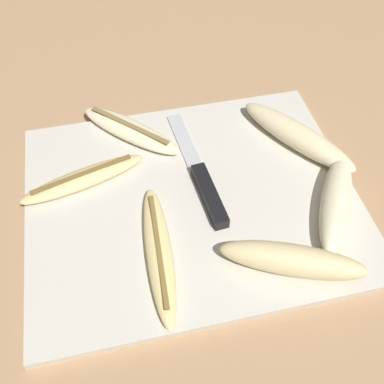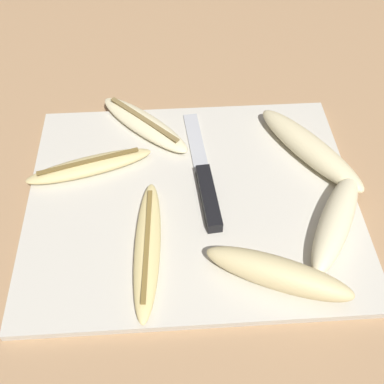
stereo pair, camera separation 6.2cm
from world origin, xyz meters
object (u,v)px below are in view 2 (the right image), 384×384
object	(u,v)px
knife	(206,187)
banana_bright_far	(336,221)
banana_spotted_left	(90,166)
banana_pale_long	(144,124)
banana_golden_short	(148,247)
banana_ripe_center	(278,273)
banana_cream_curved	(310,149)

from	to	relation	value
knife	banana_bright_far	bearing A→B (deg)	-29.56
banana_spotted_left	banana_pale_long	bearing A→B (deg)	46.74
banana_golden_short	banana_ripe_center	distance (m)	0.16
banana_spotted_left	knife	bearing A→B (deg)	-16.03
banana_ripe_center	banana_bright_far	bearing A→B (deg)	39.01
knife	banana_spotted_left	size ratio (longest dim) A/B	1.25
banana_ripe_center	banana_bright_far	distance (m)	0.12
knife	banana_cream_curved	bearing A→B (deg)	14.46
banana_spotted_left	banana_bright_far	bearing A→B (deg)	-20.44
banana_ripe_center	banana_spotted_left	bearing A→B (deg)	140.86
banana_cream_curved	banana_pale_long	world-z (taller)	banana_cream_curved
banana_golden_short	banana_spotted_left	bearing A→B (deg)	120.49
banana_spotted_left	banana_cream_curved	world-z (taller)	banana_cream_curved
banana_cream_curved	banana_bright_far	world-z (taller)	same
banana_spotted_left	banana_cream_curved	xyz separation A→B (m)	(0.33, 0.01, 0.01)
knife	banana_cream_curved	size ratio (longest dim) A/B	1.19
banana_ripe_center	banana_cream_curved	size ratio (longest dim) A/B	0.93
banana_spotted_left	banana_pale_long	world-z (taller)	same
knife	banana_spotted_left	xyz separation A→B (m)	(-0.17, 0.05, 0.00)
knife	banana_bright_far	world-z (taller)	banana_bright_far
banana_golden_short	banana_pale_long	xyz separation A→B (m)	(-0.01, 0.23, 0.00)
banana_ripe_center	banana_spotted_left	xyz separation A→B (m)	(-0.24, 0.20, -0.01)
banana_cream_curved	knife	bearing A→B (deg)	-160.68
banana_cream_curved	banana_pale_long	size ratio (longest dim) A/B	1.22
banana_spotted_left	banana_ripe_center	bearing A→B (deg)	-39.14
banana_ripe_center	knife	bearing A→B (deg)	116.54
banana_ripe_center	banana_pale_long	bearing A→B (deg)	119.96
knife	banana_golden_short	size ratio (longest dim) A/B	1.13
banana_golden_short	banana_bright_far	size ratio (longest dim) A/B	1.20
banana_ripe_center	banana_cream_curved	bearing A→B (deg)	67.29
knife	banana_ripe_center	world-z (taller)	banana_ripe_center
knife	banana_cream_curved	world-z (taller)	banana_cream_curved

